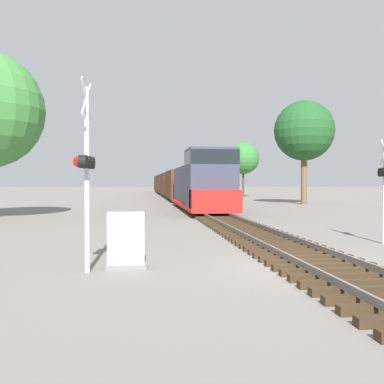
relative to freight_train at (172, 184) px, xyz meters
name	(u,v)px	position (x,y,z in m)	size (l,w,h in m)	color
ground_plane	(319,268)	(0.00, -52.73, -1.81)	(400.00, 400.00, 0.00)	slate
rail_track_bed	(319,262)	(0.00, -52.73, -1.68)	(2.60, 160.00, 0.31)	#382819
freight_train	(172,184)	(0.00, 0.00, 0.00)	(3.02, 77.84, 4.26)	#33384C
crossing_signal_near	(86,165)	(-5.71, -52.65, 0.71)	(0.42, 1.01, 4.52)	silver
relay_cabinet	(126,241)	(-4.78, -52.29, -1.13)	(0.99, 0.56, 1.39)	slate
tree_mid_background	(304,131)	(11.24, -21.62, 5.25)	(5.78, 5.78, 9.99)	brown
tree_deep_background	(243,158)	(10.72, 2.04, 3.88)	(4.75, 4.75, 8.09)	#473521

